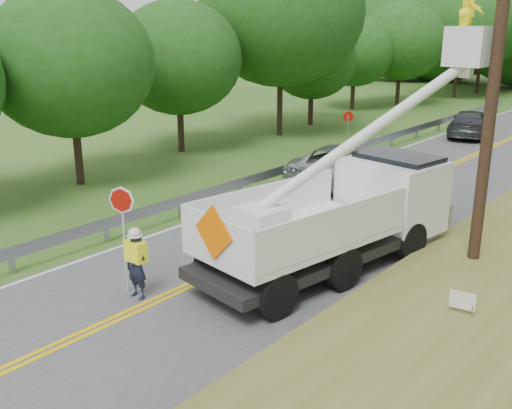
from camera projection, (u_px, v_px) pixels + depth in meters
The scene contains 10 objects.
ground at pixel (70, 341), 12.14m from camera, with size 140.00×140.00×0.00m, color #28541A.
road at pixel (390, 194), 22.42m from camera, with size 7.20×96.00×0.03m.
guardrail at pixel (316, 160), 25.38m from camera, with size 0.18×48.00×0.77m.
treeline_left at pixel (357, 32), 38.13m from camera, with size 10.29×55.04×10.85m.
flagger at pixel (136, 260), 13.73m from camera, with size 1.05×0.40×2.64m.
bucket_truck at pixel (361, 202), 15.81m from camera, with size 4.59×7.94×7.36m.
suv_silver at pixel (343, 163), 23.86m from camera, with size 2.53×5.49×1.53m, color #B0B2B7.
suv_darkgrey at pixel (470, 123), 33.41m from camera, with size 2.04×5.02×1.46m, color #393C42.
stop_sign_permanent at pixel (348, 129), 27.31m from camera, with size 0.39×0.35×2.34m.
yard_sign at pixel (462, 302), 12.54m from camera, with size 0.55×0.11×0.80m.
Camera 1 is at (9.81, -5.83, 6.29)m, focal length 41.36 mm.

